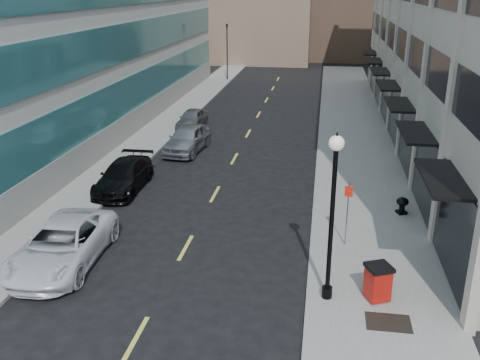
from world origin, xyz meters
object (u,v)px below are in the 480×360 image
(lamppost, at_px, (333,204))
(sign_post, at_px, (348,205))
(traffic_signal, at_px, (227,27))
(trash_bin, at_px, (378,281))
(car_white_van, at_px, (63,245))
(car_black_pickup, at_px, (124,176))
(car_silver_sedan, at_px, (187,139))
(urn_planter, at_px, (402,204))
(car_grey_sedan, at_px, (192,119))

(lamppost, distance_m, sign_post, 4.46)
(sign_post, bearing_deg, traffic_signal, 117.83)
(trash_bin, height_order, lamppost, lamppost)
(car_white_van, xyz_separation_m, car_black_pickup, (-0.55, 7.93, -0.08))
(car_black_pickup, height_order, car_silver_sedan, car_silver_sedan)
(sign_post, bearing_deg, car_white_van, -153.25)
(car_silver_sedan, xyz_separation_m, urn_planter, (12.26, -8.39, -0.23))
(traffic_signal, xyz_separation_m, sign_post, (11.90, -38.97, -3.86))
(car_white_van, relative_size, urn_planter, 7.55)
(sign_post, bearing_deg, lamppost, -89.07)
(trash_bin, bearing_deg, sign_post, 79.07)
(car_black_pickup, xyz_separation_m, sign_post, (11.20, -4.89, 1.12))
(traffic_signal, height_order, car_silver_sedan, traffic_signal)
(lamppost, bearing_deg, sign_post, 80.09)
(car_black_pickup, bearing_deg, trash_bin, -36.86)
(car_grey_sedan, bearing_deg, sign_post, -55.10)
(car_black_pickup, bearing_deg, car_white_van, -86.82)
(traffic_signal, bearing_deg, sign_post, -73.02)
(car_white_van, distance_m, sign_post, 11.12)
(car_grey_sedan, relative_size, urn_planter, 5.21)
(car_grey_sedan, distance_m, lamppost, 24.39)
(urn_planter, bearing_deg, car_grey_sedan, 133.03)
(car_black_pickup, distance_m, car_silver_sedan, 7.25)
(car_grey_sedan, distance_m, urn_planter, 19.68)
(car_black_pickup, xyz_separation_m, urn_planter, (13.86, -1.31, -0.12))
(traffic_signal, relative_size, car_silver_sedan, 1.40)
(car_black_pickup, relative_size, lamppost, 0.88)
(traffic_signal, xyz_separation_m, car_white_van, (1.25, -42.00, -4.90))
(car_black_pickup, height_order, sign_post, sign_post)
(car_silver_sedan, height_order, car_grey_sedan, car_silver_sedan)
(traffic_signal, height_order, car_grey_sedan, traffic_signal)
(car_black_pickup, height_order, trash_bin, car_black_pickup)
(traffic_signal, distance_m, car_black_pickup, 34.44)
(car_white_van, height_order, car_black_pickup, car_white_van)
(car_white_van, xyz_separation_m, sign_post, (10.65, 3.03, 1.05))
(car_grey_sedan, xyz_separation_m, urn_planter, (13.43, -14.39, -0.07))
(car_black_pickup, relative_size, car_grey_sedan, 1.26)
(car_white_van, distance_m, trash_bin, 11.61)
(car_white_van, height_order, urn_planter, car_white_van)
(lamppost, height_order, urn_planter, lamppost)
(traffic_signal, height_order, car_black_pickup, traffic_signal)
(car_silver_sedan, bearing_deg, traffic_signal, 99.85)
(car_white_van, xyz_separation_m, lamppost, (9.94, -1.04, 2.73))
(traffic_signal, relative_size, lamppost, 1.21)
(sign_post, bearing_deg, car_silver_sedan, 139.58)
(traffic_signal, relative_size, car_grey_sedan, 1.72)
(trash_bin, xyz_separation_m, lamppost, (-1.64, -0.14, 2.71))
(traffic_signal, bearing_deg, lamppost, -75.43)
(car_silver_sedan, xyz_separation_m, car_grey_sedan, (-1.17, 6.00, -0.16))
(traffic_signal, distance_m, sign_post, 40.93)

